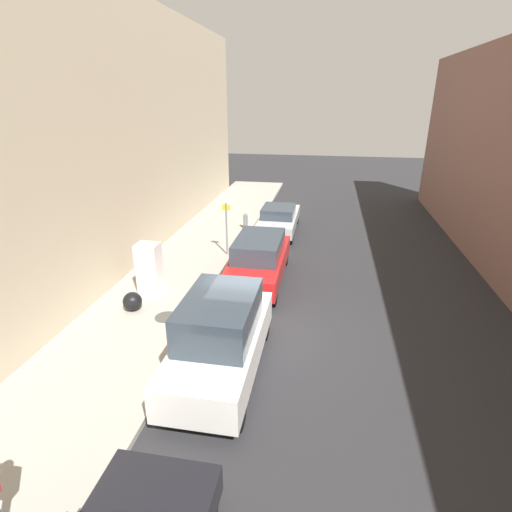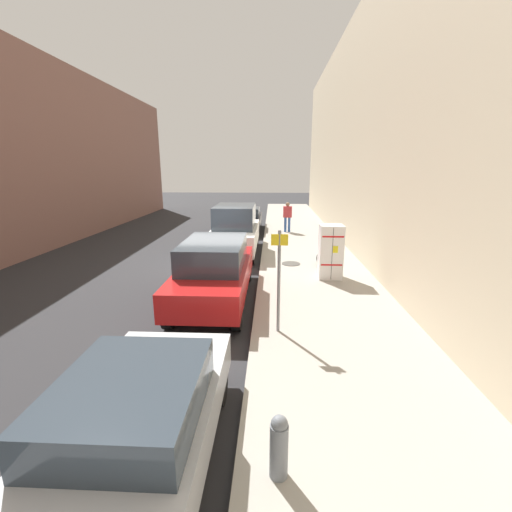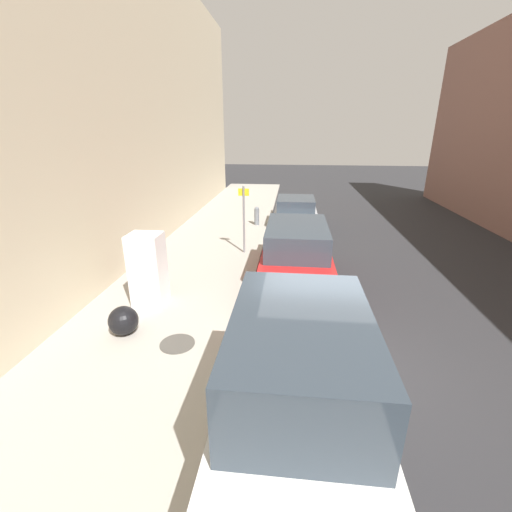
{
  "view_description": "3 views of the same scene",
  "coord_description": "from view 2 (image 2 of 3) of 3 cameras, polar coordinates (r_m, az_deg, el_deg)",
  "views": [
    {
      "loc": [
        1.68,
        -9.92,
        6.57
      ],
      "look_at": [
        -0.62,
        2.89,
        1.38
      ],
      "focal_mm": 28.0,
      "sensor_mm": 36.0,
      "label": 1
    },
    {
      "loc": [
        -2.28,
        13.0,
        3.73
      ],
      "look_at": [
        -1.81,
        2.98,
        1.13
      ],
      "focal_mm": 24.0,
      "sensor_mm": 36.0,
      "label": 2
    },
    {
      "loc": [
        -0.84,
        -5.31,
        4.2
      ],
      "look_at": [
        -1.6,
        1.87,
        1.53
      ],
      "focal_mm": 24.0,
      "sensor_mm": 36.0,
      "label": 3
    }
  ],
  "objects": [
    {
      "name": "building_facade_near",
      "position": [
        13.86,
        23.43,
        19.24
      ],
      "size": [
        2.23,
        39.6,
        10.28
      ],
      "primitive_type": "cube",
      "color": "beige",
      "rests_on": "ground"
    },
    {
      "name": "parked_sedan_dark",
      "position": [
        20.75,
        -1.79,
        6.17
      ],
      "size": [
        1.87,
        4.39,
        1.39
      ],
      "color": "black",
      "rests_on": "ground"
    },
    {
      "name": "parked_sedan_silver",
      "position": [
        4.65,
        -20.63,
        -26.61
      ],
      "size": [
        1.82,
        4.62,
        1.41
      ],
      "color": "silver",
      "rests_on": "ground"
    },
    {
      "name": "pedestrian_walking_far",
      "position": [
        19.63,
        5.27,
        6.84
      ],
      "size": [
        0.49,
        0.23,
        1.69
      ],
      "rotation": [
        0.0,
        0.0,
        3.43
      ],
      "color": "#2D5193",
      "rests_on": "sidewalk_slab"
    },
    {
      "name": "trash_bag",
      "position": [
        12.98,
        11.35,
        -0.37
      ],
      "size": [
        0.61,
        0.61,
        0.61
      ],
      "primitive_type": "sphere",
      "color": "black",
      "rests_on": "sidewalk_slab"
    },
    {
      "name": "street_sign_post",
      "position": [
        7.44,
        3.84,
        -3.36
      ],
      "size": [
        0.36,
        0.07,
        2.31
      ],
      "color": "slate",
      "rests_on": "sidewalk_slab"
    },
    {
      "name": "ground_plane",
      "position": [
        13.72,
        -6.97,
        -1.37
      ],
      "size": [
        80.0,
        80.0,
        0.0
      ],
      "primitive_type": "plane",
      "color": "#28282B"
    },
    {
      "name": "sidewalk_slab",
      "position": [
        13.59,
        9.05,
        -1.27
      ],
      "size": [
        3.91,
        44.0,
        0.15
      ],
      "primitive_type": "cube",
      "color": "#9E998E",
      "rests_on": "ground"
    },
    {
      "name": "manhole_cover",
      "position": [
        13.19,
        5.85,
        -1.27
      ],
      "size": [
        0.7,
        0.7,
        0.02
      ],
      "primitive_type": "cylinder",
      "color": "#47443F",
      "rests_on": "sidewalk_slab"
    },
    {
      "name": "parked_van_white",
      "position": [
        15.1,
        -3.48,
        4.33
      ],
      "size": [
        1.9,
        4.66,
        2.15
      ],
      "color": "silver",
      "rests_on": "ground"
    },
    {
      "name": "discarded_refrigerator",
      "position": [
        11.53,
        12.31,
        0.69
      ],
      "size": [
        0.76,
        0.67,
        1.78
      ],
      "color": "white",
      "rests_on": "sidewalk_slab"
    },
    {
      "name": "parked_suv_red",
      "position": [
        9.76,
        -6.94,
        -2.34
      ],
      "size": [
        1.87,
        4.83,
        1.77
      ],
      "color": "red",
      "rests_on": "ground"
    },
    {
      "name": "fire_hydrant",
      "position": [
        4.59,
        3.84,
        -29.02
      ],
      "size": [
        0.22,
        0.22,
        0.83
      ],
      "color": "slate",
      "rests_on": "sidewalk_slab"
    }
  ]
}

